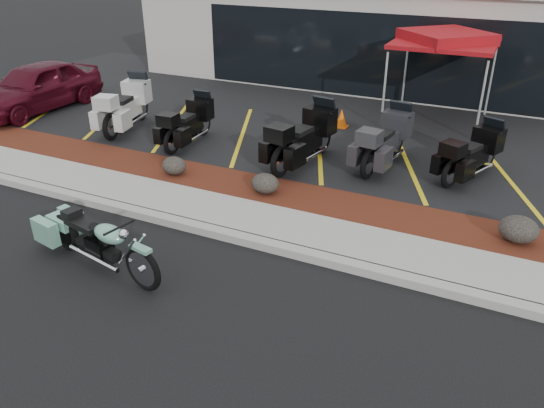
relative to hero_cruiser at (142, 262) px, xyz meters
The scene contains 18 objects.
ground 1.16m from the hero_cruiser, 71.66° to the left, with size 90.00×90.00×0.00m, color black.
curb 1.97m from the hero_cruiser, 80.11° to the left, with size 24.00×0.25×0.15m, color gray.
sidewalk 2.65m from the hero_cruiser, 82.74° to the left, with size 24.00×1.20×0.15m, color gray.
mulch_bed 3.84m from the hero_cruiser, 85.02° to the left, with size 24.00×1.20×0.16m, color #35100C.
upper_lot 9.21m from the hero_cruiser, 87.94° to the left, with size 26.00×9.60×0.15m, color black.
dealership_building 15.54m from the hero_cruiser, 88.77° to the left, with size 18.00×8.16×4.00m.
boulder_left 4.11m from the hero_cruiser, 118.45° to the left, with size 0.56×0.47×0.40m, color black.
boulder_mid 3.63m from the hero_cruiser, 85.54° to the left, with size 0.58×0.49×0.41m, color black.
boulder_right 6.30m from the hero_cruiser, 36.45° to the left, with size 0.66×0.55×0.47m, color black.
hero_cruiser is the anchor object (origin of this frame).
touring_white 8.24m from the hero_cruiser, 128.11° to the left, with size 2.41×0.92×1.40m, color beige, non-canonical shape.
touring_black_front 6.73m from the hero_cruiser, 114.30° to the left, with size 2.09×0.80×1.22m, color black, non-canonical shape.
touring_black_mid 6.27m from the hero_cruiser, 85.22° to the left, with size 2.41×0.92×1.40m, color black, non-canonical shape.
touring_grey 7.22m from the hero_cruiser, 72.37° to the left, with size 2.29×0.87×1.33m, color #2A2A2E, non-canonical shape.
touring_black_rear 8.11m from the hero_cruiser, 58.51° to the left, with size 2.08×0.79×1.21m, color black, non-canonical shape.
parked_car 10.39m from the hero_cruiser, 145.08° to the left, with size 1.68×4.18×1.42m, color #420916.
traffic_cone 8.35m from the hero_cruiser, 87.93° to the left, with size 0.34×0.34×0.51m, color #E75807.
popup_canopy 10.55m from the hero_cruiser, 75.83° to the left, with size 3.52×3.52×2.47m.
Camera 1 is at (4.32, -6.21, 4.87)m, focal length 35.00 mm.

